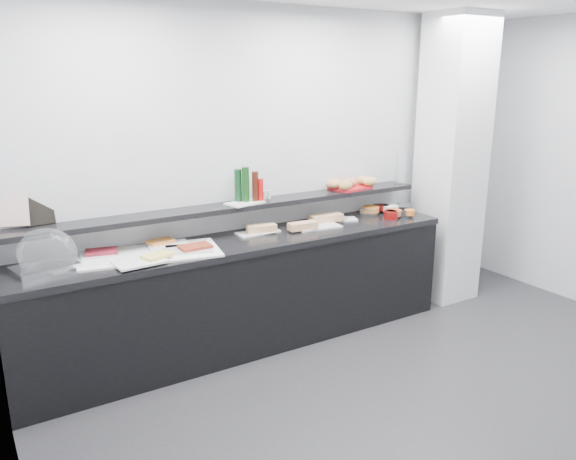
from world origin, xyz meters
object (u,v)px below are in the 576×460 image
framed_print (38,206)px  carafe (400,168)px  condiment_tray (245,203)px  bread_tray (350,188)px  cloche_base (45,268)px  sandwich_plate_mid (318,227)px

framed_print → carafe: bearing=-11.6°
condiment_tray → bread_tray: size_ratio=0.84×
framed_print → bread_tray: size_ratio=0.74×
bread_tray → carafe: (0.54, -0.06, 0.14)m
cloche_base → sandwich_plate_mid: 2.15m
carafe → bread_tray: bearing=174.0°
cloche_base → condiment_tray: bearing=-8.6°
cloche_base → condiment_tray: condiment_tray is taller
cloche_base → framed_print: bearing=69.2°
bread_tray → carafe: bearing=-16.9°
cloche_base → carafe: size_ratio=1.31×
condiment_tray → sandwich_plate_mid: bearing=-29.5°
bread_tray → carafe: carafe is taller
sandwich_plate_mid → bread_tray: size_ratio=1.09×
sandwich_plate_mid → carafe: bearing=14.7°
condiment_tray → carafe: (1.64, -0.02, 0.14)m
carafe → cloche_base: bearing=-178.1°
cloche_base → framed_print: (0.04, 0.27, 0.36)m
bread_tray → carafe: size_ratio=1.18×
cloche_base → condiment_tray: 1.57m
sandwich_plate_mid → bread_tray: bearing=29.5°
framed_print → condiment_tray: framed_print is taller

